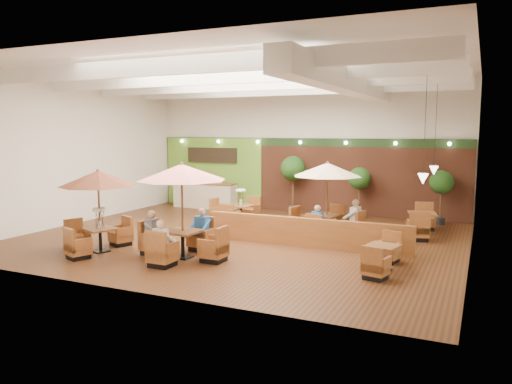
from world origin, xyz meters
The scene contains 17 objects.
room centered at (0.25, 1.22, 3.63)m, with size 14.04×14.00×5.52m.
service_counter centered at (-4.40, 5.10, 0.58)m, with size 3.00×0.75×1.18m.
booth_divider centered at (2.36, -0.34, 0.45)m, with size 6.48×0.18×0.90m, color brown.
table_0 centered at (-3.00, -3.44, 1.76)m, with size 2.40×2.55×2.46m.
table_1 centered at (-0.33, -3.04, 1.83)m, with size 2.62×2.62×2.70m.
table_2 centered at (2.48, 1.49, 1.74)m, with size 2.59×2.59×2.54m.
table_3 centered at (-1.38, 2.26, 0.45)m, with size 1.67×2.48×1.51m.
table_4 centered at (4.99, -1.98, 0.32)m, with size 0.90×2.33×0.84m.
table_5 centered at (5.40, 3.00, 0.37)m, with size 1.07×2.73×0.98m.
topiary_0 centered at (-0.16, 5.30, 1.84)m, with size 1.07×1.07×2.48m.
topiary_1 centered at (2.69, 5.30, 1.56)m, with size 0.90×0.90×2.09m.
topiary_2 centered at (5.81, 5.30, 1.54)m, with size 0.89×0.89×2.07m.
diner_0 centered at (-0.33, -4.03, 0.76)m, with size 0.41×0.34×0.79m.
diner_1 centered at (-0.33, -2.06, 0.76)m, with size 0.40×0.32×0.80m.
diner_2 centered at (-1.32, -3.04, 0.77)m, with size 0.34×0.42×0.82m.
diner_3 centered at (2.48, 0.57, 0.73)m, with size 0.40×0.36×0.73m.
diner_4 centered at (3.40, 1.49, 0.78)m, with size 0.37×0.44×0.85m.
Camera 1 is at (7.24, -14.63, 3.57)m, focal length 35.00 mm.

